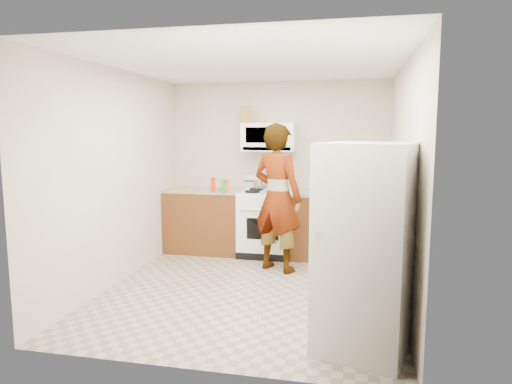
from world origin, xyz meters
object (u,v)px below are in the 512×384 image
(microwave, at_px, (269,137))
(gas_range, at_px, (267,222))
(kettle, at_px, (333,185))
(saucepan, at_px, (261,184))
(fridge, at_px, (365,249))
(person, at_px, (277,198))

(microwave, bearing_deg, gas_range, -90.00)
(kettle, bearing_deg, saucepan, -171.85)
(gas_range, distance_m, microwave, 1.22)
(fridge, bearing_deg, gas_range, 132.19)
(kettle, bearing_deg, microwave, -168.42)
(fridge, bearing_deg, microwave, 131.14)
(gas_range, relative_size, person, 0.60)
(gas_range, bearing_deg, fridge, -63.82)
(gas_range, bearing_deg, person, -69.06)
(kettle, distance_m, saucepan, 1.05)
(saucepan, bearing_deg, kettle, 0.67)
(gas_range, bearing_deg, saucepan, 126.11)
(fridge, bearing_deg, saucepan, 132.88)
(gas_range, bearing_deg, kettle, 11.90)
(gas_range, relative_size, fridge, 0.66)
(saucepan, bearing_deg, microwave, -22.05)
(microwave, xyz_separation_m, kettle, (0.92, 0.07, -0.67))
(person, height_order, kettle, person)
(microwave, xyz_separation_m, saucepan, (-0.13, 0.05, -0.69))
(gas_range, relative_size, kettle, 6.12)
(gas_range, xyz_separation_m, person, (0.26, -0.69, 0.46))
(microwave, distance_m, person, 1.15)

